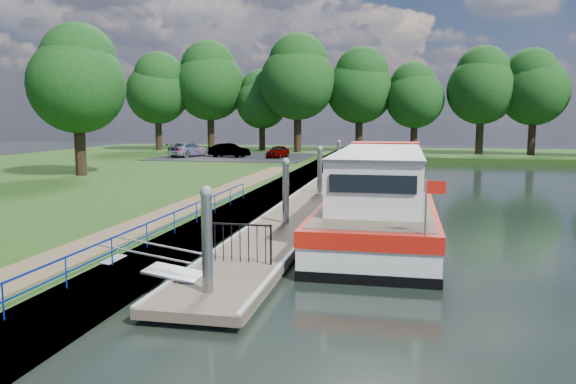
% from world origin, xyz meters
% --- Properties ---
extents(ground, '(160.00, 160.00, 0.00)m').
position_xyz_m(ground, '(0.00, 0.00, 0.00)').
color(ground, black).
rests_on(ground, ground).
extents(riverbank, '(32.00, 90.00, 0.78)m').
position_xyz_m(riverbank, '(-18.00, 15.00, 0.39)').
color(riverbank, '#1C3C11').
rests_on(riverbank, ground).
extents(bank_edge, '(1.10, 90.00, 0.78)m').
position_xyz_m(bank_edge, '(-2.55, 15.00, 0.39)').
color(bank_edge, '#473D2D').
rests_on(bank_edge, ground).
extents(far_bank, '(60.00, 18.00, 0.60)m').
position_xyz_m(far_bank, '(12.00, 52.00, 0.30)').
color(far_bank, '#1C3C11').
rests_on(far_bank, ground).
extents(footpath, '(1.60, 40.00, 0.05)m').
position_xyz_m(footpath, '(-4.40, 8.00, 0.80)').
color(footpath, brown).
rests_on(footpath, riverbank).
extents(carpark, '(14.00, 12.00, 0.06)m').
position_xyz_m(carpark, '(-11.00, 38.00, 0.81)').
color(carpark, black).
rests_on(carpark, riverbank).
extents(blue_fence, '(0.04, 18.04, 0.72)m').
position_xyz_m(blue_fence, '(-2.75, 3.00, 1.31)').
color(blue_fence, '#0C2DBF').
rests_on(blue_fence, riverbank).
extents(pontoon, '(2.50, 30.00, 0.56)m').
position_xyz_m(pontoon, '(0.00, 13.00, 0.18)').
color(pontoon, brown).
rests_on(pontoon, ground).
extents(mooring_piles, '(0.30, 27.30, 3.55)m').
position_xyz_m(mooring_piles, '(0.00, 13.00, 1.28)').
color(mooring_piles, gray).
rests_on(mooring_piles, ground).
extents(gangway, '(2.58, 1.00, 0.92)m').
position_xyz_m(gangway, '(-1.85, 0.50, 0.63)').
color(gangway, '#A5A8AD').
rests_on(gangway, ground).
extents(gate_panel, '(1.85, 0.05, 1.15)m').
position_xyz_m(gate_panel, '(-0.00, 2.20, 1.15)').
color(gate_panel, black).
rests_on(gate_panel, ground).
extents(barge, '(4.36, 21.15, 4.78)m').
position_xyz_m(barge, '(3.60, 12.46, 1.09)').
color(barge, black).
rests_on(barge, ground).
extents(horizon_trees, '(54.38, 10.03, 12.87)m').
position_xyz_m(horizon_trees, '(-1.61, 48.68, 7.95)').
color(horizon_trees, '#332316').
rests_on(horizon_trees, ground).
extents(bank_tree_a, '(6.12, 6.12, 9.72)m').
position_xyz_m(bank_tree_a, '(-15.99, 20.08, 7.02)').
color(bank_tree_a, '#332316').
rests_on(bank_tree_a, riverbank).
extents(car_a, '(1.80, 3.48, 1.13)m').
position_xyz_m(car_a, '(-6.80, 37.21, 1.40)').
color(car_a, '#999999').
rests_on(car_a, carpark).
extents(car_b, '(4.01, 2.05, 1.26)m').
position_xyz_m(car_b, '(-11.37, 37.00, 1.46)').
color(car_b, '#999999').
rests_on(car_b, carpark).
extents(car_c, '(3.33, 4.92, 1.32)m').
position_xyz_m(car_c, '(-15.29, 36.93, 1.50)').
color(car_c, '#999999').
rests_on(car_c, carpark).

